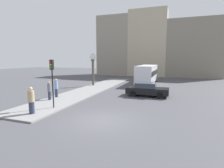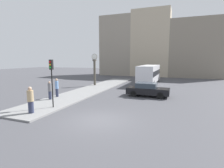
% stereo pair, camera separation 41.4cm
% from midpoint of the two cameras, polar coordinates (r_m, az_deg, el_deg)
% --- Properties ---
extents(ground_plane, '(120.00, 120.00, 0.00)m').
position_cam_midpoint_polar(ground_plane, '(11.39, -3.26, -11.69)').
color(ground_plane, '#47474C').
extents(sidewalk_corner, '(3.70, 24.08, 0.12)m').
position_cam_midpoint_polar(sidewalk_corner, '(22.49, -5.67, -1.66)').
color(sidewalk_corner, gray).
rests_on(sidewalk_corner, ground_plane).
extents(building_row, '(27.05, 5.00, 14.67)m').
position_cam_midpoint_polar(building_row, '(41.65, 14.48, 11.83)').
color(building_row, gray).
rests_on(building_row, ground_plane).
extents(sedan_car, '(4.31, 1.76, 1.43)m').
position_cam_midpoint_polar(sedan_car, '(18.60, 12.17, -1.78)').
color(sedan_car, black).
rests_on(sedan_car, ground_plane).
extents(bus_distant, '(2.38, 8.63, 2.90)m').
position_cam_midpoint_polar(bus_distant, '(27.97, 12.42, 3.38)').
color(bus_distant, silver).
rests_on(bus_distant, ground_plane).
extents(traffic_light_near, '(0.26, 0.24, 3.71)m').
position_cam_midpoint_polar(traffic_light_near, '(14.06, -18.33, 3.30)').
color(traffic_light_near, black).
rests_on(traffic_light_near, sidewalk_corner).
extents(street_clock, '(0.84, 0.43, 4.51)m').
position_cam_midpoint_polar(street_clock, '(25.37, -5.24, 4.56)').
color(street_clock, '#4C473D').
rests_on(street_clock, sidewalk_corner).
extents(pedestrian_blue_stripe, '(0.33, 0.33, 1.83)m').
position_cam_midpoint_polar(pedestrian_blue_stripe, '(18.24, -16.95, -1.09)').
color(pedestrian_blue_stripe, '#2D334C').
rests_on(pedestrian_blue_stripe, sidewalk_corner).
extents(pedestrian_grey_jacket, '(0.33, 0.33, 1.71)m').
position_cam_midpoint_polar(pedestrian_grey_jacket, '(17.22, -19.00, -1.96)').
color(pedestrian_grey_jacket, '#2D334C').
rests_on(pedestrian_grey_jacket, sidewalk_corner).
extents(pedestrian_tan_coat, '(0.43, 0.43, 1.86)m').
position_cam_midpoint_polar(pedestrian_tan_coat, '(13.34, -24.26, -4.80)').
color(pedestrian_tan_coat, '#2D334C').
rests_on(pedestrian_tan_coat, sidewalk_corner).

